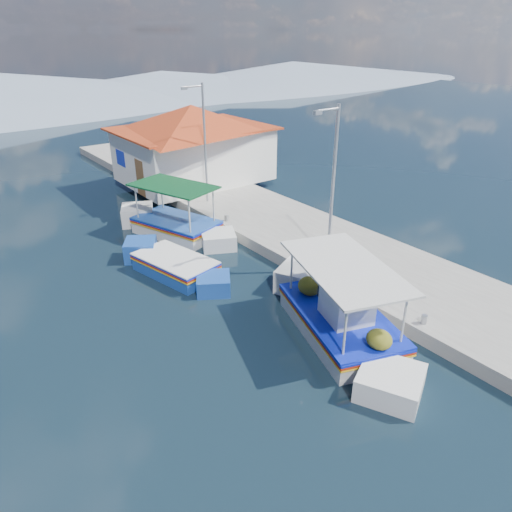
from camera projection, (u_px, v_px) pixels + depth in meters
ground at (269, 335)px, 14.95m from camera, size 160.00×160.00×0.00m
quay at (287, 228)px, 22.36m from camera, size 5.00×44.00×0.50m
bollards at (262, 236)px, 20.50m from camera, size 0.20×17.20×0.30m
main_caique at (338, 319)px, 14.86m from camera, size 4.11×7.75×2.70m
caique_green_canopy at (176, 226)px, 22.19m from camera, size 3.63×6.83×2.70m
caique_blue_hull at (175, 267)px, 18.62m from camera, size 2.64×5.91×1.08m
harbor_building at (193, 142)px, 27.87m from camera, size 10.49×10.49×4.40m
lamp_post_near at (332, 179)px, 17.17m from camera, size 1.21×0.14×6.00m
lamp_post_far at (203, 138)px, 23.61m from camera, size 1.21×0.14×6.00m
mountain_ridge at (27, 90)px, 57.74m from camera, size 171.40×96.00×5.50m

